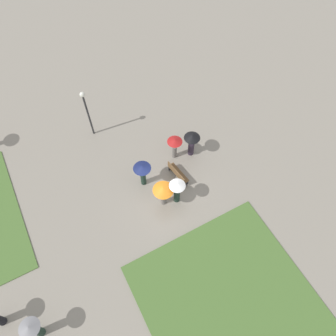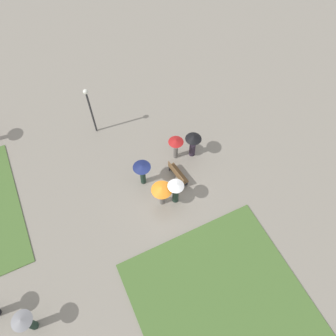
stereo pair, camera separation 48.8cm
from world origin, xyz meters
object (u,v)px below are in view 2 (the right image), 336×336
at_px(park_bench, 177,174).
at_px(crowd_person_navy, 142,170).
at_px(crowd_person_black, 193,142).
at_px(lone_walker_near_lawn, 26,322).
at_px(crowd_person_white, 176,189).
at_px(crowd_person_red, 176,145).
at_px(crowd_person_orange, 162,190).
at_px(lamp_post, 89,105).

bearing_deg(park_bench, crowd_person_navy, 64.52).
distance_m(crowd_person_black, lone_walker_near_lawn, 12.85).
xyz_separation_m(crowd_person_white, crowd_person_red, (2.82, -1.40, -0.09)).
height_order(crowd_person_orange, lone_walker_near_lawn, lone_walker_near_lawn).
height_order(crowd_person_navy, lone_walker_near_lawn, lone_walker_near_lawn).
relative_size(crowd_person_black, lone_walker_near_lawn, 1.00).
bearing_deg(crowd_person_red, lone_walker_near_lawn, 1.98).
relative_size(crowd_person_white, crowd_person_black, 1.05).
bearing_deg(lone_walker_near_lawn, crowd_person_navy, -121.05).
distance_m(crowd_person_navy, crowd_person_black, 3.68).
xyz_separation_m(crowd_person_orange, crowd_person_white, (-0.21, -0.77, -0.10)).
bearing_deg(crowd_person_white, crowd_person_red, 43.47).
distance_m(crowd_person_orange, lone_walker_near_lawn, 8.98).
height_order(crowd_person_black, crowd_person_red, crowd_person_black).
relative_size(park_bench, lamp_post, 0.44).
bearing_deg(crowd_person_navy, crowd_person_orange, -92.82).
xyz_separation_m(park_bench, crowd_person_orange, (-1.13, 1.56, 0.98)).
height_order(crowd_person_navy, crowd_person_red, crowd_person_navy).
height_order(crowd_person_orange, crowd_person_navy, crowd_person_navy).
relative_size(park_bench, crowd_person_orange, 0.93).
bearing_deg(crowd_person_navy, crowd_person_white, -75.26).
bearing_deg(lone_walker_near_lawn, lamp_post, -96.92).
bearing_deg(lamp_post, crowd_person_navy, -165.88).
distance_m(lamp_post, crowd_person_navy, 5.37).
xyz_separation_m(crowd_person_navy, crowd_person_red, (0.86, -2.60, -0.07)).
bearing_deg(lamp_post, crowd_person_black, -132.60).
bearing_deg(crowd_person_navy, lamp_post, 87.37).
height_order(park_bench, lone_walker_near_lawn, lone_walker_near_lawn).
bearing_deg(crowd_person_white, park_bench, 39.22).
bearing_deg(crowd_person_orange, park_bench, 169.36).
bearing_deg(crowd_person_black, lone_walker_near_lawn, -100.91).
distance_m(lamp_post, crowd_person_white, 7.56).
relative_size(crowd_person_orange, crowd_person_black, 0.96).
bearing_deg(crowd_person_black, crowd_person_red, -142.74).
distance_m(crowd_person_black, crowd_person_red, 1.08).
bearing_deg(lone_walker_near_lawn, crowd_person_black, -127.76).
distance_m(crowd_person_white, lone_walker_near_lawn, 9.62).
bearing_deg(crowd_person_white, crowd_person_black, 25.92).
height_order(park_bench, crowd_person_orange, crowd_person_orange).
bearing_deg(crowd_person_black, crowd_person_navy, -118.26).
height_order(crowd_person_black, lone_walker_near_lawn, lone_walker_near_lawn).
distance_m(crowd_person_white, crowd_person_black, 3.51).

